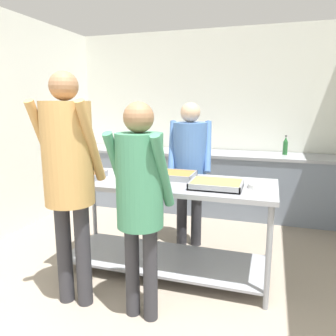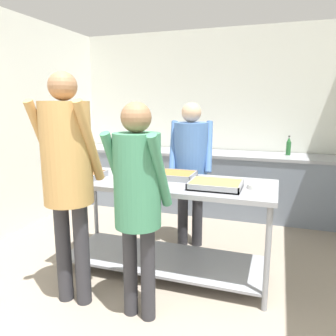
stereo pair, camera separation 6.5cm
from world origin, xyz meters
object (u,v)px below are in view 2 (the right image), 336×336
at_px(serving_tray_greens, 83,175).
at_px(cook_behind_counter, 191,160).
at_px(serving_tray_vegetables, 216,185).
at_px(sauce_pan, 132,171).
at_px(plate_stack, 261,186).
at_px(water_bottle, 289,146).
at_px(serving_tray_roast, 174,175).
at_px(guest_serving_right, 137,190).
at_px(guest_serving_left, 67,166).

bearing_deg(serving_tray_greens, cook_behind_counter, 42.42).
bearing_deg(cook_behind_counter, serving_tray_vegetables, -61.19).
xyz_separation_m(serving_tray_greens, sauce_pan, (0.40, 0.21, 0.02)).
height_order(plate_stack, water_bottle, water_bottle).
height_order(serving_tray_roast, guest_serving_right, guest_serving_right).
xyz_separation_m(plate_stack, cook_behind_counter, (-0.77, 0.65, 0.07)).
xyz_separation_m(serving_tray_vegetables, plate_stack, (0.36, 0.10, -0.01)).
relative_size(serving_tray_greens, plate_stack, 1.65).
relative_size(serving_tray_greens, guest_serving_left, 0.20).
height_order(serving_tray_vegetables, plate_stack, serving_tray_vegetables).
relative_size(cook_behind_counter, water_bottle, 6.05).
bearing_deg(serving_tray_roast, guest_serving_right, -89.80).
relative_size(plate_stack, water_bottle, 0.84).
height_order(sauce_pan, guest_serving_left, guest_serving_left).
bearing_deg(plate_stack, serving_tray_roast, 170.05).
distance_m(serving_tray_vegetables, guest_serving_right, 0.75).
height_order(plate_stack, guest_serving_left, guest_serving_left).
xyz_separation_m(serving_tray_greens, cook_behind_counter, (0.85, 0.77, 0.06)).
xyz_separation_m(serving_tray_greens, serving_tray_roast, (0.82, 0.26, 0.00)).
distance_m(sauce_pan, water_bottle, 2.38).
bearing_deg(cook_behind_counter, plate_stack, -40.15).
height_order(serving_tray_roast, plate_stack, serving_tray_roast).
bearing_deg(plate_stack, guest_serving_right, -138.79).
distance_m(serving_tray_greens, plate_stack, 1.62).
bearing_deg(water_bottle, serving_tray_greens, -131.76).
bearing_deg(serving_tray_vegetables, guest_serving_right, -126.31).
bearing_deg(guest_serving_right, water_bottle, 68.59).
bearing_deg(sauce_pan, guest_serving_left, -101.58).
bearing_deg(cook_behind_counter, water_bottle, 52.24).
height_order(serving_tray_roast, serving_tray_vegetables, same).
bearing_deg(plate_stack, cook_behind_counter, 139.85).
distance_m(serving_tray_greens, serving_tray_vegetables, 1.26).
height_order(serving_tray_vegetables, guest_serving_right, guest_serving_right).
bearing_deg(guest_serving_left, plate_stack, 26.69).
relative_size(plate_stack, guest_serving_right, 0.14).
bearing_deg(serving_tray_greens, plate_stack, 4.30).
height_order(serving_tray_greens, serving_tray_roast, same).
height_order(serving_tray_roast, cook_behind_counter, cook_behind_counter).
bearing_deg(serving_tray_vegetables, sauce_pan, 167.25).
distance_m(sauce_pan, guest_serving_right, 0.90).
bearing_deg(water_bottle, guest_serving_right, -111.41).
relative_size(plate_stack, guest_serving_left, 0.12).
relative_size(sauce_pan, serving_tray_vegetables, 0.86).
distance_m(serving_tray_roast, serving_tray_vegetables, 0.51).
xyz_separation_m(serving_tray_vegetables, guest_serving_right, (-0.44, -0.60, 0.07)).
relative_size(serving_tray_vegetables, guest_serving_left, 0.24).
bearing_deg(guest_serving_left, water_bottle, 58.61).
distance_m(serving_tray_vegetables, cook_behind_counter, 0.86).
xyz_separation_m(sauce_pan, guest_serving_right, (0.42, -0.79, 0.05)).
distance_m(plate_stack, water_bottle, 1.99).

